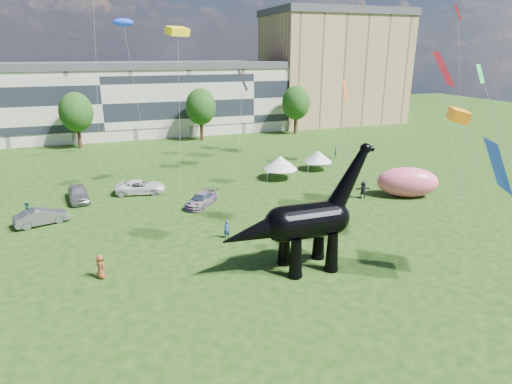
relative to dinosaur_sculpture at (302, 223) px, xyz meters
name	(u,v)px	position (x,y,z in m)	size (l,w,h in m)	color
ground	(263,315)	(-4.61, -4.57, -3.50)	(220.00, 220.00, 0.00)	#16330C
terrace_row	(102,103)	(-12.61, 57.43, 2.50)	(78.00, 11.00, 12.00)	beige
apartment_block	(333,70)	(35.39, 60.43, 7.50)	(28.00, 18.00, 22.00)	tan
tree_mid_left	(76,109)	(-16.61, 48.43, 2.80)	(5.20, 5.20, 9.44)	#382314
tree_mid_right	(201,104)	(3.39, 48.43, 2.80)	(5.20, 5.20, 9.44)	#382314
tree_far_right	(296,100)	(21.39, 48.43, 2.80)	(5.20, 5.20, 9.44)	#382314
dinosaur_sculpture	(302,223)	(0.00, 0.00, 0.00)	(11.25, 3.09, 9.26)	black
car_silver	(78,193)	(-15.82, 21.08, -2.67)	(1.96, 4.87, 1.66)	#A3A3A7
car_grey	(41,217)	(-18.71, 15.27, -2.75)	(1.58, 4.53, 1.49)	slate
car_white	(141,187)	(-9.45, 21.43, -2.75)	(2.47, 5.36, 1.49)	white
car_dark	(201,200)	(-4.00, 15.29, -2.84)	(1.85, 4.55, 1.32)	#595960
gazebo_near	(280,163)	(7.30, 21.64, -1.47)	(5.44, 5.44, 2.88)	silver
gazebo_far	(318,156)	(13.51, 23.89, -1.68)	(4.72, 4.72, 2.59)	white
inflatable_pink	(407,182)	(17.60, 10.88, -1.88)	(6.45, 3.23, 3.23)	#FE6385
visitors	(209,224)	(-4.82, 8.21, -2.61)	(52.00, 43.21, 1.88)	brown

